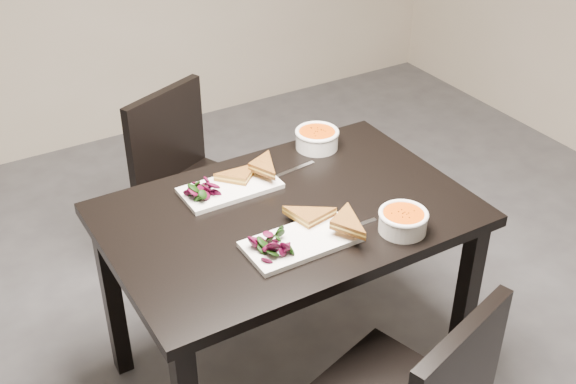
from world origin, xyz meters
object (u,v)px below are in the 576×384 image
(soup_bowl_far, at_px, (317,138))
(plate_near, at_px, (301,241))
(plate_far, at_px, (230,188))
(soup_bowl_near, at_px, (403,220))
(chair_far, at_px, (188,177))
(table, at_px, (288,234))

(soup_bowl_far, bearing_deg, plate_near, -127.09)
(plate_near, bearing_deg, plate_far, 97.18)
(soup_bowl_near, relative_size, soup_bowl_far, 0.95)
(soup_bowl_near, height_order, soup_bowl_far, soup_bowl_far)
(plate_far, xyz_separation_m, soup_bowl_far, (0.42, 0.10, 0.03))
(chair_far, bearing_deg, table, -110.79)
(soup_bowl_near, bearing_deg, soup_bowl_far, 84.35)
(table, xyz_separation_m, plate_near, (-0.06, -0.18, 0.11))
(plate_far, bearing_deg, chair_far, 82.59)
(table, height_order, plate_far, plate_far)
(table, xyz_separation_m, chair_far, (-0.04, 0.77, -0.17))
(chair_far, bearing_deg, plate_near, -114.93)
(plate_far, bearing_deg, soup_bowl_far, 13.68)
(plate_near, distance_m, soup_bowl_far, 0.62)
(table, height_order, chair_far, chair_far)
(soup_bowl_near, bearing_deg, chair_far, 105.21)
(plate_far, height_order, soup_bowl_far, soup_bowl_far)
(plate_far, bearing_deg, soup_bowl_near, -53.68)
(chair_far, xyz_separation_m, soup_bowl_far, (0.35, -0.46, 0.31))
(table, bearing_deg, soup_bowl_near, -48.57)
(plate_far, distance_m, soup_bowl_far, 0.43)
(chair_far, bearing_deg, soup_bowl_far, -76.70)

